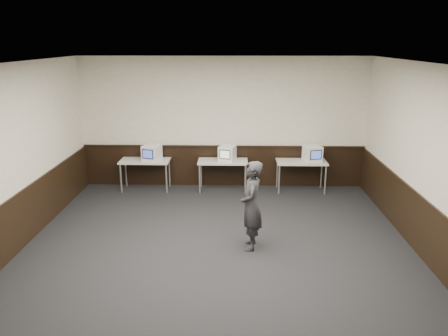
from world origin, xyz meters
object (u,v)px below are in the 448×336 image
Objects in this scene: emac_left at (152,153)px; desk_right at (301,164)px; desk_left at (145,163)px; emac_center at (227,153)px; desk_center at (223,163)px; person at (251,206)px; emac_right at (312,154)px.

desk_right is at bearing 17.83° from emac_left.
desk_left is 2.55× the size of emac_center.
desk_right is (1.90, 0.00, 0.00)m from desk_center.
desk_left is 3.97m from person.
emac_center is 0.97× the size of emac_right.
emac_left reaches higher than desk_left.
emac_left is 0.31× the size of person.
emac_right is (3.87, 0.03, 0.00)m from emac_left.
emac_left reaches higher than desk_right.
emac_right is (2.15, -0.01, 0.26)m from desk_center.
emac_right is at bearing -0.22° from desk_center.
desk_left is at bearing -175.81° from emac_left.
desk_left and desk_right have the same top height.
emac_right is at bearing 15.96° from emac_center.
desk_center is at bearing -164.51° from emac_center.
emac_right reaches higher than desk_left.
desk_left is 2.49× the size of emac_right.
emac_right reaches higher than desk_center.
emac_left reaches higher than emac_center.
person is at bearing -65.10° from emac_center.
emac_left is 3.87m from emac_right.
emac_left is 1.82m from emac_center.
emac_right is at bearing 17.66° from emac_left.
person is at bearing -51.29° from desk_left.
desk_center is 2.17m from emac_right.
desk_left is at bearing 165.79° from emac_right.
emac_center is at bearing -179.96° from desk_right.
emac_center reaches higher than desk_right.
emac_right is at bearing -1.85° from desk_right.
emac_left is at bearing -178.58° from desk_center.
desk_center is at bearing 0.00° from desk_left.
emac_right is (0.25, -0.01, 0.26)m from desk_right.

